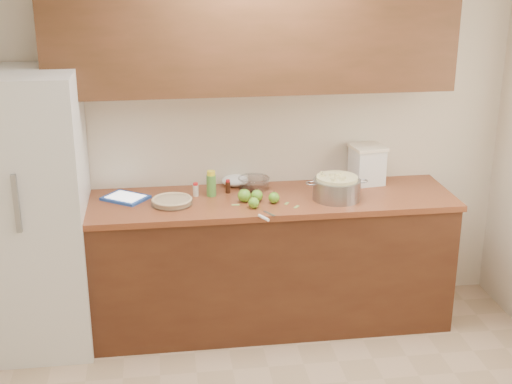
{
  "coord_description": "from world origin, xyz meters",
  "views": [
    {
      "loc": [
        -0.61,
        -2.9,
        2.51
      ],
      "look_at": [
        -0.01,
        1.43,
        0.98
      ],
      "focal_mm": 50.0,
      "sensor_mm": 36.0,
      "label": 1
    }
  ],
  "objects": [
    {
      "name": "peel_a",
      "position": [
        -0.15,
        1.36,
        0.92
      ],
      "size": [
        0.05,
        0.02,
        0.0
      ],
      "primitive_type": "cube",
      "rotation": [
        0.0,
        0.0,
        -0.07
      ],
      "color": "#8DAE54",
      "rests_on": "counter_run"
    },
    {
      "name": "mixing_bowl",
      "position": [
        0.01,
        1.67,
        0.96
      ],
      "size": [
        0.22,
        0.22,
        0.08
      ],
      "rotation": [
        0.0,
        0.0,
        -0.15
      ],
      "color": "silver",
      "rests_on": "counter_run"
    },
    {
      "name": "fridge",
      "position": [
        -1.44,
        1.44,
        0.9
      ],
      "size": [
        0.7,
        0.7,
        1.8
      ],
      "primitive_type": "cube",
      "color": "silver",
      "rests_on": "ground"
    },
    {
      "name": "apple_extra",
      "position": [
        0.1,
        1.37,
        0.96
      ],
      "size": [
        0.07,
        0.07,
        0.09
      ],
      "color": "#5DA024",
      "rests_on": "counter_run"
    },
    {
      "name": "pie",
      "position": [
        -0.55,
        1.43,
        0.94
      ],
      "size": [
        0.27,
        0.27,
        0.04
      ],
      "rotation": [
        0.0,
        0.0,
        0.01
      ],
      "color": "silver",
      "rests_on": "counter_run"
    },
    {
      "name": "colander",
      "position": [
        0.52,
        1.39,
        0.99
      ],
      "size": [
        0.41,
        0.31,
        0.15
      ],
      "rotation": [
        0.0,
        0.0,
        -0.03
      ],
      "color": "gray",
      "rests_on": "counter_run"
    },
    {
      "name": "tablet",
      "position": [
        -0.85,
        1.57,
        0.93
      ],
      "size": [
        0.34,
        0.33,
        0.02
      ],
      "rotation": [
        0.0,
        0.0,
        -0.63
      ],
      "color": "#2249A3",
      "rests_on": "counter_run"
    },
    {
      "name": "apple_center",
      "position": [
        -0.0,
        1.41,
        0.96
      ],
      "size": [
        0.08,
        0.08,
        0.09
      ],
      "color": "#5DA024",
      "rests_on": "counter_run"
    },
    {
      "name": "counter_run",
      "position": [
        0.0,
        1.48,
        0.46
      ],
      "size": [
        2.64,
        0.68,
        0.92
      ],
      "color": "#4A2615",
      "rests_on": "ground"
    },
    {
      "name": "lemon_bottle",
      "position": [
        -0.29,
        1.56,
        1.0
      ],
      "size": [
        0.06,
        0.06,
        0.17
      ],
      "rotation": [
        0.0,
        0.0,
        0.33
      ],
      "color": "#4C8C38",
      "rests_on": "counter_run"
    },
    {
      "name": "paring_knife",
      "position": [
        0.0,
        1.1,
        0.93
      ],
      "size": [
        0.11,
        0.19,
        0.02
      ],
      "rotation": [
        0.0,
        0.0,
        0.49
      ],
      "color": "gray",
      "rests_on": "counter_run"
    },
    {
      "name": "peel_c",
      "position": [
        0.23,
        1.27,
        0.92
      ],
      "size": [
        0.05,
        0.05,
        0.0
      ],
      "primitive_type": "cube",
      "rotation": [
        0.0,
        0.0,
        0.9
      ],
      "color": "#8DAE54",
      "rests_on": "counter_run"
    },
    {
      "name": "apple_left",
      "position": [
        -0.08,
        1.42,
        0.96
      ],
      "size": [
        0.09,
        0.09,
        0.1
      ],
      "color": "#5DA024",
      "rests_on": "counter_run"
    },
    {
      "name": "room_shell",
      "position": [
        0.0,
        0.0,
        1.3
      ],
      "size": [
        3.6,
        3.6,
        3.6
      ],
      "color": "tan",
      "rests_on": "ground"
    },
    {
      "name": "vanilla_bottle",
      "position": [
        -0.17,
        1.6,
        0.96
      ],
      "size": [
        0.03,
        0.03,
        0.09
      ],
      "rotation": [
        0.0,
        0.0,
        -0.4
      ],
      "color": "black",
      "rests_on": "counter_run"
    },
    {
      "name": "peel_d",
      "position": [
        0.18,
        1.34,
        0.92
      ],
      "size": [
        0.04,
        0.05,
        0.0
      ],
      "primitive_type": "cube",
      "rotation": [
        0.0,
        0.0,
        1.07
      ],
      "color": "#8DAE54",
      "rests_on": "counter_run"
    },
    {
      "name": "paper_towel",
      "position": [
        -0.11,
        1.74,
        0.96
      ],
      "size": [
        0.19,
        0.15,
        0.08
      ],
      "primitive_type": "ellipsoid",
      "rotation": [
        0.0,
        0.0,
        -0.01
      ],
      "color": "white",
      "rests_on": "counter_run"
    },
    {
      "name": "peel_b",
      "position": [
        -0.06,
        1.43,
        0.92
      ],
      "size": [
        0.05,
        0.03,
        0.0
      ],
      "primitive_type": "cube",
      "rotation": [
        0.0,
        0.0,
        0.31
      ],
      "color": "#8DAE54",
      "rests_on": "counter_run"
    },
    {
      "name": "flour_canister",
      "position": [
        0.81,
        1.68,
        1.06
      ],
      "size": [
        0.25,
        0.25,
        0.27
      ],
      "rotation": [
        0.0,
        0.0,
        0.14
      ],
      "color": "white",
      "rests_on": "counter_run"
    },
    {
      "name": "apple_front",
      "position": [
        -0.04,
        1.29,
        0.96
      ],
      "size": [
        0.07,
        0.07,
        0.08
      ],
      "color": "#5DA024",
      "rests_on": "counter_run"
    },
    {
      "name": "upper_cabinets",
      "position": [
        0.0,
        1.63,
        1.95
      ],
      "size": [
        2.6,
        0.34,
        0.7
      ],
      "primitive_type": "cube",
      "color": "#562E1A",
      "rests_on": "room_shell"
    },
    {
      "name": "cinnamon_shaker",
      "position": [
        -0.39,
        1.57,
        0.96
      ],
      "size": [
        0.04,
        0.04,
        0.09
      ],
      "rotation": [
        0.0,
        0.0,
        -0.16
      ],
      "color": "beige",
      "rests_on": "counter_run"
    }
  ]
}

